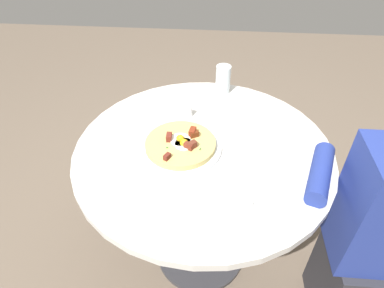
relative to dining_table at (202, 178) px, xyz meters
The scene contains 11 objects.
ground_plane 0.55m from the dining_table, ahead, with size 6.00×6.00×0.00m, color #6B5B4C.
dining_table is the anchor object (origin of this frame).
person_seated 0.70m from the dining_table, 161.42° to the left, with size 0.53×0.36×1.14m.
pizza_plate 0.20m from the dining_table, 10.44° to the left, with size 0.31×0.31×0.01m, color white.
breakfast_pizza 0.21m from the dining_table, 10.82° to the left, with size 0.26×0.26×0.05m.
bread_plate 0.32m from the dining_table, 111.61° to the left, with size 0.16×0.16×0.01m, color silver.
napkin 0.31m from the dining_table, behind, with size 0.17×0.14×0.00m, color white.
fork 0.30m from the dining_table, behind, with size 0.18×0.01×0.01m, color silver.
knife 0.33m from the dining_table, behind, with size 0.18×0.01×0.01m, color silver.
water_glass 0.48m from the dining_table, 99.16° to the right, with size 0.07×0.07×0.13m, color silver.
salt_shaker 0.29m from the dining_table, 70.00° to the right, with size 0.03×0.03×0.05m, color white.
Camera 1 is at (-0.04, 0.96, 1.55)m, focal length 31.27 mm.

